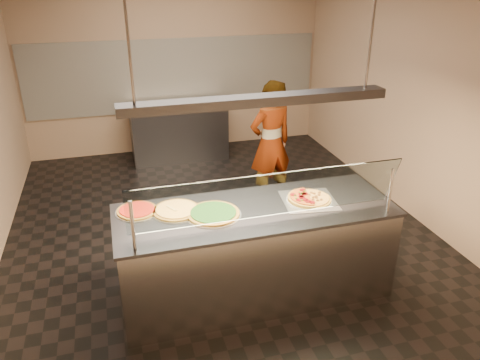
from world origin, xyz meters
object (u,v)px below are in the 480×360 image
object	(u,v)px
serving_counter	(255,252)
pizza_spatula	(178,209)
half_pizza_sausage	(318,197)
prep_table	(179,130)
heat_lamp_housing	(257,100)
sneeze_guard	(269,196)
worker	(271,144)
perforated_tray	(309,200)
pizza_spinach	(213,213)
pizza_tomato	(137,210)
half_pizza_pepperoni	(299,199)
pizza_cheese	(176,210)

from	to	relation	value
serving_counter	pizza_spatula	world-z (taller)	pizza_spatula
half_pizza_sausage	prep_table	world-z (taller)	half_pizza_sausage
serving_counter	heat_lamp_housing	bearing A→B (deg)	-88.21
sneeze_guard	worker	size ratio (longest dim) A/B	1.39
pizza_spatula	prep_table	size ratio (longest dim) A/B	0.16
perforated_tray	pizza_spinach	distance (m)	0.94
serving_counter	heat_lamp_housing	world-z (taller)	heat_lamp_housing
serving_counter	pizza_tomato	distance (m)	1.18
half_pizza_pepperoni	pizza_spatula	xyz separation A→B (m)	(-1.14, 0.12, -0.01)
serving_counter	half_pizza_pepperoni	xyz separation A→B (m)	(0.44, 0.02, 0.50)
heat_lamp_housing	sneeze_guard	bearing A→B (deg)	-90.00
perforated_tray	prep_table	xyz separation A→B (m)	(-0.65, 3.83, -0.47)
half_pizza_sausage	heat_lamp_housing	world-z (taller)	heat_lamp_housing
pizza_spatula	heat_lamp_housing	world-z (taller)	heat_lamp_housing
half_pizza_sausage	half_pizza_pepperoni	bearing A→B (deg)	-179.39
serving_counter	pizza_spatula	xyz separation A→B (m)	(-0.70, 0.14, 0.49)
perforated_tray	heat_lamp_housing	xyz separation A→B (m)	(-0.54, -0.02, 1.01)
half_pizza_sausage	worker	size ratio (longest dim) A/B	0.26
sneeze_guard	perforated_tray	xyz separation A→B (m)	(0.54, 0.37, -0.29)
prep_table	half_pizza_pepperoni	bearing A→B (deg)	-81.75
serving_counter	half_pizza_sausage	bearing A→B (deg)	2.20
prep_table	sneeze_guard	bearing A→B (deg)	-88.45
perforated_tray	half_pizza_pepperoni	distance (m)	0.10
pizza_cheese	half_pizza_sausage	bearing A→B (deg)	-5.78
half_pizza_pepperoni	worker	bearing A→B (deg)	78.89
perforated_tray	pizza_cheese	bearing A→B (deg)	173.68
heat_lamp_housing	pizza_spatula	bearing A→B (deg)	168.30
worker	prep_table	bearing A→B (deg)	-77.64
pizza_spinach	worker	world-z (taller)	worker
perforated_tray	pizza_tomato	bearing A→B (deg)	171.89
serving_counter	sneeze_guard	world-z (taller)	sneeze_guard
perforated_tray	heat_lamp_housing	distance (m)	1.15
perforated_tray	pizza_tomato	xyz separation A→B (m)	(-1.59, 0.23, 0.01)
sneeze_guard	pizza_tomato	size ratio (longest dim) A/B	5.99
pizza_spinach	worker	xyz separation A→B (m)	(1.20, 1.84, -0.10)
prep_table	heat_lamp_housing	xyz separation A→B (m)	(0.11, -3.85, 1.48)
sneeze_guard	worker	bearing A→B (deg)	69.92
pizza_cheese	prep_table	xyz separation A→B (m)	(0.60, 3.69, -0.48)
sneeze_guard	worker	xyz separation A→B (m)	(0.80, 2.19, -0.38)
half_pizza_sausage	prep_table	distance (m)	3.93
perforated_tray	pizza_spinach	size ratio (longest dim) A/B	1.10
perforated_tray	pizza_spatula	size ratio (longest dim) A/B	2.12
half_pizza_pepperoni	half_pizza_sausage	distance (m)	0.19
serving_counter	heat_lamp_housing	distance (m)	1.48
pizza_spatula	heat_lamp_housing	bearing A→B (deg)	-11.70
sneeze_guard	half_pizza_sausage	distance (m)	0.78
half_pizza_sausage	pizza_tomato	distance (m)	1.71
perforated_tray	half_pizza_sausage	size ratio (longest dim) A/B	1.28
pizza_spatula	prep_table	bearing A→B (deg)	81.07
pizza_tomato	pizza_spatula	distance (m)	0.37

